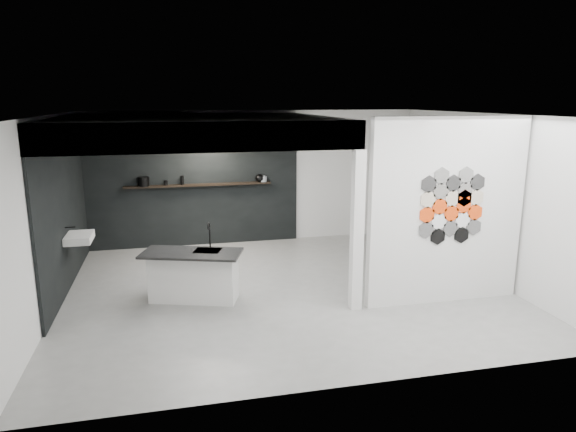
{
  "coord_description": "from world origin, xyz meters",
  "views": [
    {
      "loc": [
        -1.75,
        -7.72,
        3.04
      ],
      "look_at": [
        0.1,
        0.3,
        1.15
      ],
      "focal_mm": 32.0,
      "sensor_mm": 36.0,
      "label": 1
    }
  ],
  "objects_px": {
    "glass_vase": "(263,179)",
    "utensil_cup": "(166,183)",
    "stockpot": "(144,181)",
    "wall_basin": "(79,238)",
    "kitchen_island": "(194,275)",
    "glass_bowl": "(263,179)",
    "partition_panel": "(447,212)",
    "kettle": "(260,178)",
    "bottle_dark": "(182,180)"
  },
  "relations": [
    {
      "from": "glass_bowl",
      "to": "utensil_cup",
      "type": "relative_size",
      "value": 1.64
    },
    {
      "from": "glass_vase",
      "to": "utensil_cup",
      "type": "xyz_separation_m",
      "value": [
        -2.01,
        0.0,
        -0.02
      ]
    },
    {
      "from": "wall_basin",
      "to": "glass_bowl",
      "type": "bearing_deg",
      "value": 31.35
    },
    {
      "from": "kettle",
      "to": "utensil_cup",
      "type": "distance_m",
      "value": 1.94
    },
    {
      "from": "glass_vase",
      "to": "utensil_cup",
      "type": "distance_m",
      "value": 2.01
    },
    {
      "from": "utensil_cup",
      "to": "glass_vase",
      "type": "bearing_deg",
      "value": 0.0
    },
    {
      "from": "stockpot",
      "to": "bottle_dark",
      "type": "xyz_separation_m",
      "value": [
        0.76,
        0.0,
        -0.0
      ]
    },
    {
      "from": "kettle",
      "to": "glass_bowl",
      "type": "distance_m",
      "value": 0.08
    },
    {
      "from": "bottle_dark",
      "to": "glass_bowl",
      "type": "bearing_deg",
      "value": 0.0
    },
    {
      "from": "kitchen_island",
      "to": "stockpot",
      "type": "height_order",
      "value": "stockpot"
    },
    {
      "from": "wall_basin",
      "to": "glass_bowl",
      "type": "height_order",
      "value": "glass_bowl"
    },
    {
      "from": "stockpot",
      "to": "utensil_cup",
      "type": "height_order",
      "value": "stockpot"
    },
    {
      "from": "kettle",
      "to": "bottle_dark",
      "type": "relative_size",
      "value": 1.07
    },
    {
      "from": "glass_bowl",
      "to": "utensil_cup",
      "type": "bearing_deg",
      "value": 180.0
    },
    {
      "from": "kitchen_island",
      "to": "glass_bowl",
      "type": "height_order",
      "value": "glass_bowl"
    },
    {
      "from": "kettle",
      "to": "kitchen_island",
      "type": "bearing_deg",
      "value": -142.26
    },
    {
      "from": "partition_panel",
      "to": "stockpot",
      "type": "height_order",
      "value": "partition_panel"
    },
    {
      "from": "partition_panel",
      "to": "kettle",
      "type": "height_order",
      "value": "partition_panel"
    },
    {
      "from": "kitchen_island",
      "to": "glass_vase",
      "type": "xyz_separation_m",
      "value": [
        1.63,
        3.0,
        0.98
      ]
    },
    {
      "from": "glass_bowl",
      "to": "utensil_cup",
      "type": "xyz_separation_m",
      "value": [
        -2.01,
        0.0,
        -0.01
      ]
    },
    {
      "from": "partition_panel",
      "to": "glass_vase",
      "type": "distance_m",
      "value": 4.39
    },
    {
      "from": "glass_vase",
      "to": "utensil_cup",
      "type": "relative_size",
      "value": 1.35
    },
    {
      "from": "stockpot",
      "to": "wall_basin",
      "type": "bearing_deg",
      "value": -114.67
    },
    {
      "from": "kitchen_island",
      "to": "glass_vase",
      "type": "bearing_deg",
      "value": 79.78
    },
    {
      "from": "bottle_dark",
      "to": "kettle",
      "type": "bearing_deg",
      "value": 0.0
    },
    {
      "from": "stockpot",
      "to": "glass_vase",
      "type": "height_order",
      "value": "stockpot"
    },
    {
      "from": "glass_vase",
      "to": "glass_bowl",
      "type": "bearing_deg",
      "value": 0.0
    },
    {
      "from": "wall_basin",
      "to": "utensil_cup",
      "type": "bearing_deg",
      "value": 56.27
    },
    {
      "from": "wall_basin",
      "to": "glass_vase",
      "type": "bearing_deg",
      "value": 31.35
    },
    {
      "from": "utensil_cup",
      "to": "glass_bowl",
      "type": "bearing_deg",
      "value": 0.0
    },
    {
      "from": "glass_bowl",
      "to": "bottle_dark",
      "type": "xyz_separation_m",
      "value": [
        -1.68,
        0.0,
        0.04
      ]
    },
    {
      "from": "kettle",
      "to": "utensil_cup",
      "type": "height_order",
      "value": "kettle"
    },
    {
      "from": "wall_basin",
      "to": "kitchen_island",
      "type": "xyz_separation_m",
      "value": [
        1.76,
        -0.93,
        -0.45
      ]
    },
    {
      "from": "wall_basin",
      "to": "utensil_cup",
      "type": "distance_m",
      "value": 2.54
    },
    {
      "from": "stockpot",
      "to": "bottle_dark",
      "type": "bearing_deg",
      "value": 0.0
    },
    {
      "from": "kitchen_island",
      "to": "glass_vase",
      "type": "relative_size",
      "value": 12.48
    },
    {
      "from": "wall_basin",
      "to": "bottle_dark",
      "type": "relative_size",
      "value": 3.3
    },
    {
      "from": "glass_bowl",
      "to": "glass_vase",
      "type": "height_order",
      "value": "glass_vase"
    },
    {
      "from": "partition_panel",
      "to": "kettle",
      "type": "xyz_separation_m",
      "value": [
        -2.15,
        3.87,
        0.0
      ]
    },
    {
      "from": "partition_panel",
      "to": "utensil_cup",
      "type": "bearing_deg",
      "value": 136.59
    },
    {
      "from": "utensil_cup",
      "to": "kettle",
      "type": "bearing_deg",
      "value": 0.0
    },
    {
      "from": "wall_basin",
      "to": "kitchen_island",
      "type": "relative_size",
      "value": 0.37
    },
    {
      "from": "stockpot",
      "to": "kitchen_island",
      "type": "bearing_deg",
      "value": -74.93
    },
    {
      "from": "kitchen_island",
      "to": "utensil_cup",
      "type": "xyz_separation_m",
      "value": [
        -0.38,
        3.0,
        0.96
      ]
    },
    {
      "from": "partition_panel",
      "to": "glass_vase",
      "type": "bearing_deg",
      "value": 118.23
    },
    {
      "from": "glass_vase",
      "to": "utensil_cup",
      "type": "height_order",
      "value": "glass_vase"
    },
    {
      "from": "bottle_dark",
      "to": "utensil_cup",
      "type": "height_order",
      "value": "bottle_dark"
    },
    {
      "from": "glass_vase",
      "to": "kettle",
      "type": "bearing_deg",
      "value": 180.0
    },
    {
      "from": "partition_panel",
      "to": "wall_basin",
      "type": "relative_size",
      "value": 4.67
    },
    {
      "from": "wall_basin",
      "to": "glass_vase",
      "type": "height_order",
      "value": "glass_vase"
    }
  ]
}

